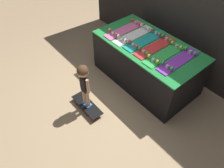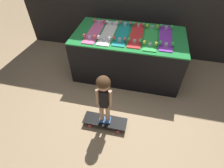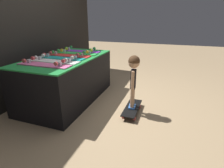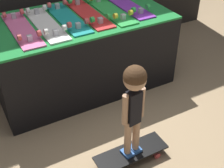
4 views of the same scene
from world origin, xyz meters
name	(u,v)px [view 2 (image 2 of 4)]	position (x,y,z in m)	size (l,w,h in m)	color
ground_plane	(120,98)	(0.00, 0.00, 0.00)	(16.00, 16.00, 0.00)	tan
display_rack	(128,55)	(0.00, 0.67, 0.38)	(1.78, 0.95, 0.77)	black
skateboard_pink_on_rack	(95,31)	(-0.56, 0.65, 0.79)	(0.19, 0.79, 0.09)	pink
skateboard_white_on_rack	(108,32)	(-0.34, 0.65, 0.79)	(0.19, 0.79, 0.09)	white
skateboard_teal_on_rack	(122,33)	(-0.11, 0.68, 0.79)	(0.19, 0.79, 0.09)	teal
skateboard_red_on_rack	(137,34)	(0.11, 0.68, 0.79)	(0.19, 0.79, 0.09)	red
skateboard_green_on_rack	(151,37)	(0.34, 0.66, 0.79)	(0.19, 0.79, 0.09)	green
skateboard_purple_on_rack	(166,37)	(0.56, 0.70, 0.79)	(0.19, 0.79, 0.09)	purple
skateboard_on_floor	(105,121)	(-0.11, -0.53, 0.07)	(0.60, 0.20, 0.09)	black
child	(104,93)	(-0.11, -0.53, 0.66)	(0.19, 0.16, 0.81)	#3870C6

